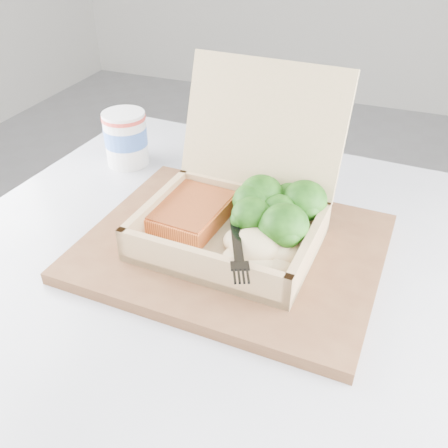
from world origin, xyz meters
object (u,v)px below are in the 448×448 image
at_px(serving_tray, 233,247).
at_px(takeout_container, 240,198).
at_px(paper_cup, 126,137).
at_px(cafe_table, 224,369).

height_order(serving_tray, takeout_container, takeout_container).
xyz_separation_m(takeout_container, paper_cup, (-0.25, 0.14, -0.02)).
distance_m(cafe_table, takeout_container, 0.26).
height_order(cafe_table, takeout_container, takeout_container).
bearing_deg(paper_cup, cafe_table, -39.30).
relative_size(takeout_container, paper_cup, 2.65).
bearing_deg(paper_cup, serving_tray, -33.82).
height_order(cafe_table, paper_cup, paper_cup).
distance_m(serving_tray, takeout_container, 0.07).
relative_size(cafe_table, paper_cup, 8.91).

